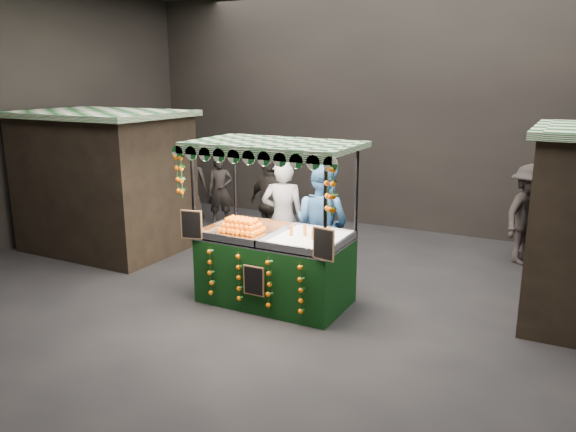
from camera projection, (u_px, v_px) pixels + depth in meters
The scene contains 11 objects.
ground at pixel (287, 308), 8.06m from camera, with size 12.00×12.00×0.00m, color black.
market_hall at pixel (287, 63), 7.25m from camera, with size 12.10×10.10×5.05m.
neighbour_stall_left at pixel (105, 181), 10.59m from camera, with size 3.00×2.20×2.60m.
juice_stall at pixel (274, 255), 8.09m from camera, with size 2.42×1.42×2.35m.
vendor_grey at pixel (283, 218), 9.22m from camera, with size 0.82×0.68×1.92m.
vendor_blue at pixel (322, 225), 8.78m from camera, with size 1.06×0.89×1.95m.
shopper_0 at pixel (220, 190), 12.48m from camera, with size 0.66×0.59×1.52m.
shopper_1 at pixel (565, 230), 9.15m from camera, with size 0.89×0.77×1.58m.
shopper_2 at pixel (270, 203), 10.77m from camera, with size 1.08×0.67×1.72m.
shopper_3 at pixel (528, 214), 9.80m from camera, with size 1.07×1.31×1.77m.
shopper_4 at pixel (189, 184), 12.57m from camera, with size 1.01×0.86×1.75m.
Camera 1 is at (3.49, -6.65, 3.23)m, focal length 35.20 mm.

